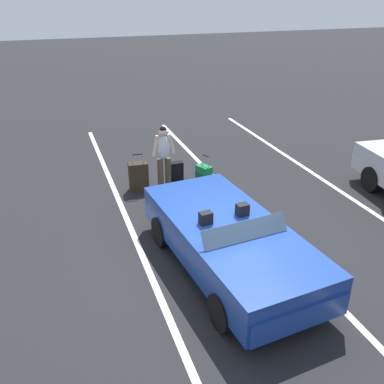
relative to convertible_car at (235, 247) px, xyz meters
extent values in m
plane|color=black|center=(-0.21, -0.02, -0.59)|extent=(80.00, 80.00, 0.00)
cube|color=silver|center=(-0.21, -1.41, -0.59)|extent=(18.00, 0.12, 0.01)
cube|color=silver|center=(-0.21, 1.29, -0.59)|extent=(18.00, 0.12, 0.01)
cube|color=navy|center=(-0.21, -0.02, 0.03)|extent=(4.25, 2.14, 0.64)
cube|color=navy|center=(1.22, 0.11, -0.08)|extent=(1.46, 1.79, 0.38)
cube|color=slate|center=(0.30, 0.03, 0.50)|extent=(0.33, 1.56, 0.31)
cube|color=black|center=(-0.45, 0.33, 0.46)|extent=(0.18, 0.23, 0.22)
cube|color=black|center=(-0.38, -0.41, 0.46)|extent=(0.18, 0.23, 0.22)
cylinder|color=black|center=(0.98, 0.91, -0.29)|extent=(0.62, 0.28, 0.60)
cylinder|color=black|center=(1.13, -0.71, -0.29)|extent=(0.62, 0.28, 0.60)
cylinder|color=black|center=(-1.55, 0.67, -0.29)|extent=(0.62, 0.28, 0.60)
cylinder|color=black|center=(-1.40, -0.94, -0.29)|extent=(0.62, 0.28, 0.60)
cube|color=#2D2319|center=(-4.02, -0.81, -0.22)|extent=(0.32, 0.50, 0.74)
cube|color=black|center=(-4.17, -0.80, -0.27)|extent=(0.05, 0.38, 0.41)
cylinder|color=gray|center=(-3.95, -0.95, 0.28)|extent=(0.02, 0.02, 0.26)
cylinder|color=gray|center=(-3.93, -0.69, 0.28)|extent=(0.02, 0.02, 0.26)
cylinder|color=black|center=(-3.94, -0.82, 0.41)|extent=(0.05, 0.27, 0.03)
sphere|color=black|center=(-3.93, -0.99, -0.57)|extent=(0.04, 0.04, 0.04)
sphere|color=black|center=(-3.90, -0.65, -0.57)|extent=(0.04, 0.04, 0.04)
cube|color=#19723F|center=(-3.57, 0.78, -0.28)|extent=(0.46, 0.38, 0.62)
cube|color=#13562F|center=(-3.52, 0.66, -0.33)|extent=(0.30, 0.14, 0.34)
cylinder|color=gray|center=(-3.49, 0.88, 0.16)|extent=(0.03, 0.03, 0.25)
cylinder|color=gray|center=(-3.70, 0.79, 0.16)|extent=(0.03, 0.03, 0.25)
cylinder|color=black|center=(-3.59, 0.84, 0.28)|extent=(0.21, 0.11, 0.03)
sphere|color=black|center=(-3.47, 0.91, -0.57)|extent=(0.04, 0.04, 0.04)
sphere|color=black|center=(-3.73, 0.80, -0.57)|extent=(0.04, 0.04, 0.04)
cube|color=black|center=(-4.32, 0.28, -0.34)|extent=(0.21, 0.35, 0.50)
cube|color=black|center=(-4.43, 0.27, -0.38)|extent=(0.03, 0.27, 0.28)
sphere|color=black|center=(-4.24, 0.16, -0.57)|extent=(0.04, 0.04, 0.04)
sphere|color=black|center=(-4.25, 0.40, -0.57)|extent=(0.04, 0.04, 0.04)
ellipsoid|color=#1E479E|center=(-3.02, -0.01, -0.44)|extent=(0.66, 0.67, 0.30)
torus|color=black|center=(-3.02, -0.01, -0.26)|extent=(0.53, 0.53, 0.02)
cylinder|color=#4C3F2D|center=(-3.90, -0.07, -0.18)|extent=(0.16, 0.16, 0.82)
cylinder|color=#4C3F2D|center=(-3.88, -0.27, -0.18)|extent=(0.16, 0.16, 0.82)
ellipsoid|color=silver|center=(-3.89, -0.17, 0.53)|extent=(0.24, 0.34, 0.60)
sphere|color=beige|center=(-3.89, -0.17, 0.93)|extent=(0.21, 0.21, 0.21)
sphere|color=black|center=(-3.89, -0.17, 0.97)|extent=(0.18, 0.18, 0.18)
cylinder|color=beige|center=(-3.90, 0.03, 0.60)|extent=(0.10, 0.20, 0.53)
cylinder|color=beige|center=(-3.87, -0.38, 0.60)|extent=(0.10, 0.20, 0.53)
cylinder|color=black|center=(-2.04, 4.72, -0.27)|extent=(0.66, 0.28, 0.64)
camera|label=1|loc=(5.60, -2.75, 4.10)|focal=39.59mm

